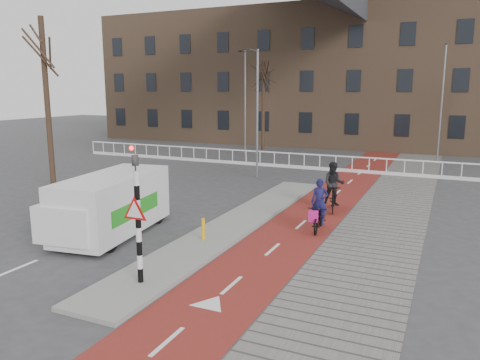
% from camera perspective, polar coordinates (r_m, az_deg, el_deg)
% --- Properties ---
extents(ground, '(120.00, 120.00, 0.00)m').
position_cam_1_polar(ground, '(13.79, -4.94, -10.12)').
color(ground, '#38383A').
rests_on(ground, ground).
extents(bike_lane, '(2.50, 60.00, 0.01)m').
position_cam_1_polar(bike_lane, '(22.29, 11.22, -2.04)').
color(bike_lane, maroon).
rests_on(bike_lane, ground).
extents(sidewalk, '(3.00, 60.00, 0.01)m').
position_cam_1_polar(sidewalk, '(21.85, 18.38, -2.66)').
color(sidewalk, slate).
rests_on(sidewalk, ground).
extents(curb_island, '(1.80, 16.00, 0.12)m').
position_cam_1_polar(curb_island, '(17.45, -0.50, -5.30)').
color(curb_island, gray).
rests_on(curb_island, ground).
extents(traffic_signal, '(0.80, 0.80, 3.68)m').
position_cam_1_polar(traffic_signal, '(11.88, -12.42, -3.74)').
color(traffic_signal, black).
rests_on(traffic_signal, curb_island).
extents(bollard, '(0.12, 0.12, 0.72)m').
position_cam_1_polar(bollard, '(15.37, -4.51, -5.97)').
color(bollard, '#E9AB0C').
rests_on(bollard, curb_island).
extents(cyclist_near, '(0.81, 1.84, 1.87)m').
position_cam_1_polar(cyclist_near, '(16.82, 9.62, -4.05)').
color(cyclist_near, black).
rests_on(cyclist_near, bike_lane).
extents(cyclist_far, '(1.00, 1.98, 2.04)m').
position_cam_1_polar(cyclist_far, '(19.59, 11.31, -1.30)').
color(cyclist_far, black).
rests_on(cyclist_far, bike_lane).
extents(van, '(2.59, 5.07, 2.08)m').
position_cam_1_polar(van, '(16.68, -15.25, -2.77)').
color(van, silver).
rests_on(van, ground).
extents(railing, '(28.00, 0.10, 0.99)m').
position_cam_1_polar(railing, '(30.74, 2.45, 2.31)').
color(railing, silver).
rests_on(railing, ground).
extents(townhouse_row, '(46.00, 10.00, 15.90)m').
position_cam_1_polar(townhouse_row, '(44.27, 12.59, 14.47)').
color(townhouse_row, '#7F6047').
rests_on(townhouse_row, ground).
extents(tree_left, '(0.27, 0.27, 8.38)m').
position_cam_1_polar(tree_left, '(25.16, -22.43, 8.45)').
color(tree_left, black).
rests_on(tree_left, ground).
extents(tree_mid, '(0.29, 0.29, 7.09)m').
position_cam_1_polar(tree_mid, '(38.20, 2.84, 8.89)').
color(tree_mid, black).
rests_on(tree_mid, ground).
extents(streetlight_near, '(0.12, 0.12, 7.10)m').
position_cam_1_polar(streetlight_near, '(26.29, 2.13, 7.94)').
color(streetlight_near, slate).
rests_on(streetlight_near, ground).
extents(streetlight_left, '(0.12, 0.12, 7.76)m').
position_cam_1_polar(streetlight_left, '(35.35, 0.64, 9.28)').
color(streetlight_left, slate).
rests_on(streetlight_left, ground).
extents(streetlight_right, '(0.12, 0.12, 7.97)m').
position_cam_1_polar(streetlight_right, '(34.63, 23.36, 8.52)').
color(streetlight_right, slate).
rests_on(streetlight_right, ground).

